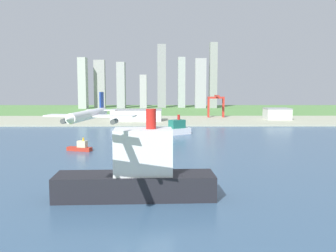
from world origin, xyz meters
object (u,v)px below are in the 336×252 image
tugboat_small (80,147)px  ferry_boat (173,129)px  airplane_landing (89,115)px  warehouse_annex (277,114)px  warehouse_main (136,115)px  port_crane_red (216,101)px  cargo_ship (138,173)px

tugboat_small → ferry_boat: bearing=52.3°
airplane_landing → warehouse_annex: size_ratio=1.03×
warehouse_main → port_crane_red: bearing=24.3°
warehouse_main → cargo_ship: bearing=-85.5°
cargo_ship → tugboat_small: cargo_ship is taller
cargo_ship → ferry_boat: 222.42m
airplane_landing → ferry_boat: size_ratio=0.86×
cargo_ship → ferry_boat: bearing=84.7°
ferry_boat → airplane_landing: bearing=-97.6°
port_crane_red → ferry_boat: bearing=-110.5°
cargo_ship → warehouse_main: 358.87m
port_crane_red → warehouse_annex: size_ratio=1.13×
airplane_landing → cargo_ship: (14.07, 37.83, -29.62)m
cargo_ship → tugboat_small: (-54.45, 124.37, -8.54)m
cargo_ship → warehouse_annex: size_ratio=2.03×
airplane_landing → tugboat_small: size_ratio=1.78×
tugboat_small → warehouse_annex: bearing=47.4°
cargo_ship → warehouse_main: cargo_ship is taller
airplane_landing → port_crane_red: bearing=76.8°
airplane_landing → port_crane_red: (105.66, 449.63, -13.51)m
tugboat_small → warehouse_main: warehouse_main is taller
tugboat_small → port_crane_red: port_crane_red is taller
cargo_ship → port_crane_red: (91.59, 411.80, 16.10)m
warehouse_annex → airplane_landing: bearing=-114.7°
tugboat_small → warehouse_main: (26.49, 233.41, 7.41)m
tugboat_small → warehouse_annex: size_ratio=0.58×
warehouse_annex → warehouse_main: bearing=-175.0°
port_crane_red → warehouse_annex: 93.64m
tugboat_small → warehouse_annex: warehouse_annex is taller
airplane_landing → port_crane_red: 462.08m
ferry_boat → warehouse_annex: 219.19m
ferry_boat → warehouse_annex: size_ratio=1.20×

